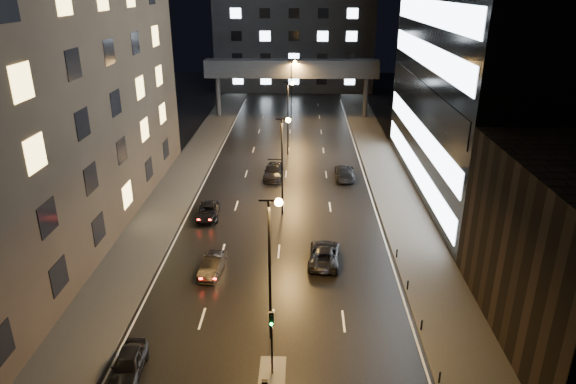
# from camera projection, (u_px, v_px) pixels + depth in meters

# --- Properties ---
(ground) EXTENTS (160.00, 160.00, 0.00)m
(ground) POSITION_uv_depth(u_px,v_px,m) (286.00, 174.00, 63.96)
(ground) COLOR black
(ground) RESTS_ON ground
(sidewalk_left) EXTENTS (5.00, 110.00, 0.15)m
(sidewalk_left) POSITION_uv_depth(u_px,v_px,m) (177.00, 187.00, 59.63)
(sidewalk_left) COLOR #383533
(sidewalk_left) RESTS_ON ground
(sidewalk_right) EXTENTS (5.00, 110.00, 0.15)m
(sidewalk_right) POSITION_uv_depth(u_px,v_px,m) (393.00, 190.00, 58.96)
(sidewalk_right) COLOR #383533
(sidewalk_right) RESTS_ON ground
(building_left) EXTENTS (15.00, 48.00, 40.00)m
(building_left) POSITION_uv_depth(u_px,v_px,m) (7.00, 10.00, 42.22)
(building_left) COLOR #2D2319
(building_left) RESTS_ON ground
(building_far) EXTENTS (34.00, 14.00, 25.00)m
(building_far) POSITION_uv_depth(u_px,v_px,m) (294.00, 31.00, 113.00)
(building_far) COLOR #333335
(building_far) RESTS_ON ground
(skybridge) EXTENTS (30.00, 3.00, 10.00)m
(skybridge) POSITION_uv_depth(u_px,v_px,m) (292.00, 69.00, 88.62)
(skybridge) COLOR #333335
(skybridge) RESTS_ON ground
(traffic_signal_near) EXTENTS (0.28, 0.34, 4.40)m
(traffic_signal_near) POSITION_uv_depth(u_px,v_px,m) (272.00, 333.00, 29.89)
(traffic_signal_near) COLOR black
(traffic_signal_near) RESTS_ON median_island
(bollard_row) EXTENTS (0.12, 25.12, 0.90)m
(bollard_row) POSITION_uv_depth(u_px,v_px,m) (430.00, 350.00, 32.48)
(bollard_row) COLOR black
(bollard_row) RESTS_ON ground
(streetlight_near) EXTENTS (1.45, 0.50, 10.15)m
(streetlight_near) POSITION_uv_depth(u_px,v_px,m) (272.00, 252.00, 31.86)
(streetlight_near) COLOR black
(streetlight_near) RESTS_ON ground
(streetlight_mid_a) EXTENTS (1.45, 0.50, 10.15)m
(streetlight_mid_a) POSITION_uv_depth(u_px,v_px,m) (284.00, 154.00, 50.39)
(streetlight_mid_a) COLOR black
(streetlight_mid_a) RESTS_ON ground
(streetlight_mid_b) EXTENTS (1.45, 0.50, 10.15)m
(streetlight_mid_b) POSITION_uv_depth(u_px,v_px,m) (289.00, 108.00, 68.92)
(streetlight_mid_b) COLOR black
(streetlight_mid_b) RESTS_ON ground
(streetlight_far) EXTENTS (1.45, 0.50, 10.15)m
(streetlight_far) POSITION_uv_depth(u_px,v_px,m) (292.00, 82.00, 87.45)
(streetlight_far) COLOR black
(streetlight_far) RESTS_ON ground
(car_away_a) EXTENTS (2.00, 4.45, 1.48)m
(car_away_a) POSITION_uv_depth(u_px,v_px,m) (128.00, 364.00, 30.86)
(car_away_a) COLOR black
(car_away_a) RESTS_ON ground
(car_away_b) EXTENTS (1.92, 4.41, 1.41)m
(car_away_b) POSITION_uv_depth(u_px,v_px,m) (212.00, 265.00, 41.82)
(car_away_b) COLOR black
(car_away_b) RESTS_ON ground
(car_away_c) EXTENTS (2.59, 4.93, 1.32)m
(car_away_c) POSITION_uv_depth(u_px,v_px,m) (208.00, 211.00, 51.83)
(car_away_c) COLOR black
(car_away_c) RESTS_ON ground
(car_away_d) EXTENTS (2.39, 5.52, 1.58)m
(car_away_d) POSITION_uv_depth(u_px,v_px,m) (273.00, 171.00, 62.54)
(car_away_d) COLOR black
(car_away_d) RESTS_ON ground
(car_toward_a) EXTENTS (2.99, 5.68, 1.52)m
(car_toward_a) POSITION_uv_depth(u_px,v_px,m) (324.00, 254.00, 43.42)
(car_toward_a) COLOR black
(car_toward_a) RESTS_ON ground
(car_toward_b) EXTENTS (2.29, 5.55, 1.61)m
(car_toward_b) POSITION_uv_depth(u_px,v_px,m) (345.00, 172.00, 62.35)
(car_toward_b) COLOR black
(car_toward_b) RESTS_ON ground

